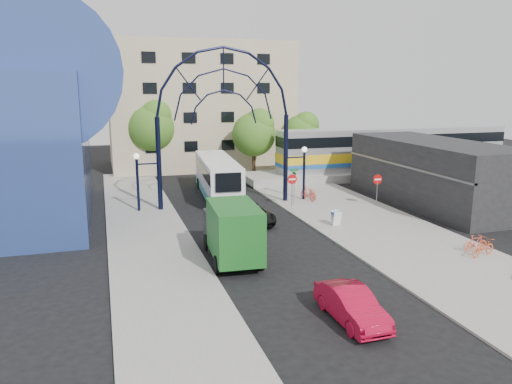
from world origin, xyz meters
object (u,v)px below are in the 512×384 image
object	(u,v)px
tree_north_a	(255,132)
tree_north_b	(152,125)
black_suv	(250,213)
sandwich_board	(336,216)
red_sedan	(351,305)
bike_near_a	(313,193)
city_bus	(218,177)
bike_far_b	(475,243)
gateway_arch	(224,95)
green_truck	(232,231)
bike_far_a	(483,248)
tree_north_c	(302,132)
stop_sign	(292,182)
street_name_sign	(294,179)
train_car	(394,148)
do_not_enter_sign	(377,183)
bike_near_b	(308,194)

from	to	relation	value
tree_north_a	tree_north_b	size ratio (longest dim) A/B	0.88
tree_north_b	black_suv	distance (m)	22.11
tree_north_b	sandwich_board	bearing A→B (deg)	-68.41
tree_north_a	red_sedan	bearing A→B (deg)	-100.46
tree_north_a	bike_near_a	distance (m)	12.67
city_bus	bike_far_b	size ratio (longest dim) A/B	7.85
gateway_arch	sandwich_board	xyz separation A→B (m)	(5.60, -8.02, -7.81)
gateway_arch	sandwich_board	world-z (taller)	gateway_arch
green_truck	bike_near_a	distance (m)	15.65
red_sedan	bike_far_a	xyz separation A→B (m)	(10.37, 4.59, -0.09)
tree_north_c	bike_far_b	xyz separation A→B (m)	(-1.37, -28.99, -3.70)
stop_sign	tree_north_c	bearing A→B (deg)	65.31
street_name_sign	train_car	xyz separation A→B (m)	(14.80, 9.40, 0.77)
sandwich_board	green_truck	world-z (taller)	green_truck
street_name_sign	tree_north_a	world-z (taller)	tree_north_a
do_not_enter_sign	black_suv	size ratio (longest dim) A/B	0.51
do_not_enter_sign	green_truck	bearing A→B (deg)	-149.48
stop_sign	tree_north_a	bearing A→B (deg)	84.58
city_bus	bike_near_a	world-z (taller)	city_bus
gateway_arch	do_not_enter_sign	distance (m)	13.43
train_car	bike_near_b	size ratio (longest dim) A/B	13.60
tree_north_a	green_truck	world-z (taller)	tree_north_a
tree_north_c	city_bus	xyz separation A→B (m)	(-11.89, -10.33, -2.59)
gateway_arch	black_suv	world-z (taller)	gateway_arch
stop_sign	tree_north_a	xyz separation A→B (m)	(1.32, 13.93, 2.61)
do_not_enter_sign	tree_north_b	world-z (taller)	tree_north_b
street_name_sign	bike_far_a	xyz separation A→B (m)	(5.30, -14.52, -1.54)
do_not_enter_sign	city_bus	distance (m)	13.18
tree_north_c	green_truck	world-z (taller)	tree_north_c
tree_north_a	bike_far_a	world-z (taller)	tree_north_a
street_name_sign	bike_far_a	size ratio (longest dim) A/B	1.55
red_sedan	train_car	bearing A→B (deg)	54.06
bike_far_b	sandwich_board	bearing A→B (deg)	38.62
street_name_sign	bike_far_a	bearing A→B (deg)	-69.94
red_sedan	city_bus	bearing A→B (deg)	88.69
bike_near_a	bike_near_b	bearing A→B (deg)	-137.24
tree_north_a	city_bus	size ratio (longest dim) A/B	0.59
stop_sign	bike_near_b	bearing A→B (deg)	36.38
train_car	tree_north_c	world-z (taller)	tree_north_c
gateway_arch	bike_near_b	world-z (taller)	gateway_arch
train_car	bike_far_a	world-z (taller)	train_car
tree_north_a	city_bus	xyz separation A→B (m)	(-5.89, -8.33, -2.92)
bike_near_a	red_sedan	bearing A→B (deg)	-107.25
tree_north_c	red_sedan	size ratio (longest dim) A/B	1.57
street_name_sign	bike_near_b	size ratio (longest dim) A/B	1.52
tree_north_c	bike_far_b	bearing A→B (deg)	-92.71
gateway_arch	tree_north_b	size ratio (longest dim) A/B	1.70
stop_sign	bike_near_b	world-z (taller)	stop_sign
gateway_arch	tree_north_b	xyz separation A→B (m)	(-3.88, 15.93, -3.29)
street_name_sign	bike_far_b	bearing A→B (deg)	-67.88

